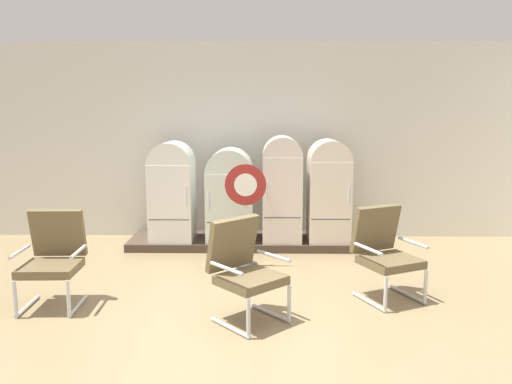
# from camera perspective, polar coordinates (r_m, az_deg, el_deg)

# --- Properties ---
(ground) EXTENTS (12.00, 10.00, 0.05)m
(ground) POSITION_cam_1_polar(r_m,az_deg,el_deg) (5.22, -1.58, -15.04)
(ground) COLOR #897552
(back_wall) EXTENTS (11.76, 0.12, 3.16)m
(back_wall) POSITION_cam_1_polar(r_m,az_deg,el_deg) (8.43, -0.57, 5.77)
(back_wall) COLOR silver
(back_wall) RESTS_ON ground
(display_plinth) EXTENTS (3.71, 0.95, 0.12)m
(display_plinth) POSITION_cam_1_polar(r_m,az_deg,el_deg) (8.05, -0.67, -5.49)
(display_plinth) COLOR #45362A
(display_plinth) RESTS_ON ground
(refrigerator_0) EXTENTS (0.65, 0.67, 1.50)m
(refrigerator_0) POSITION_cam_1_polar(r_m,az_deg,el_deg) (7.88, -9.33, 0.41)
(refrigerator_0) COLOR white
(refrigerator_0) RESTS_ON display_plinth
(refrigerator_1) EXTENTS (0.70, 0.69, 1.40)m
(refrigerator_1) POSITION_cam_1_polar(r_m,az_deg,el_deg) (7.79, -2.92, -0.04)
(refrigerator_1) COLOR silver
(refrigerator_1) RESTS_ON display_plinth
(refrigerator_2) EXTENTS (0.59, 0.66, 1.58)m
(refrigerator_2) POSITION_cam_1_polar(r_m,az_deg,el_deg) (7.75, 2.91, 0.75)
(refrigerator_2) COLOR silver
(refrigerator_2) RESTS_ON display_plinth
(refrigerator_3) EXTENTS (0.62, 0.71, 1.53)m
(refrigerator_3) POSITION_cam_1_polar(r_m,az_deg,el_deg) (7.83, 8.09, 0.54)
(refrigerator_3) COLOR silver
(refrigerator_3) RESTS_ON display_plinth
(armchair_left) EXTENTS (0.67, 0.69, 1.04)m
(armchair_left) POSITION_cam_1_polar(r_m,az_deg,el_deg) (5.99, -21.63, -6.52)
(armchair_left) COLOR silver
(armchair_left) RESTS_ON ground
(armchair_right) EXTENTS (0.82, 0.85, 1.04)m
(armchair_right) POSITION_cam_1_polar(r_m,az_deg,el_deg) (5.96, 14.11, -6.20)
(armchair_right) COLOR silver
(armchair_right) RESTS_ON ground
(armchair_center) EXTENTS (0.88, 0.88, 1.04)m
(armchair_center) POSITION_cam_1_polar(r_m,az_deg,el_deg) (5.20, -1.38, -8.25)
(armchair_center) COLOR silver
(armchair_center) RESTS_ON ground
(sign_stand) EXTENTS (0.55, 0.32, 1.40)m
(sign_stand) POSITION_cam_1_polar(r_m,az_deg,el_deg) (6.85, -1.16, -2.34)
(sign_stand) COLOR #2D2D30
(sign_stand) RESTS_ON ground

